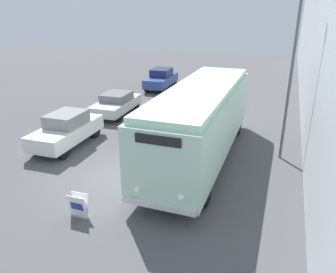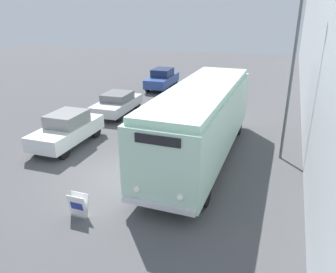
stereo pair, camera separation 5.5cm
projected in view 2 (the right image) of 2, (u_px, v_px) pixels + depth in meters
ground_plane at (115, 176)px, 13.08m from camera, size 80.00×80.00×0.00m
building_wall_right at (315, 53)px, 18.05m from camera, size 0.30×60.00×7.94m
vintage_bus at (201, 119)px, 13.99m from camera, size 2.56×10.11×3.25m
sign_board at (78, 206)px, 10.45m from camera, size 0.64×0.30×0.79m
streetlamp at (295, 53)px, 13.01m from camera, size 0.36×0.36×7.24m
parked_car_near at (67, 129)px, 15.79m from camera, size 1.82×4.19×1.63m
parked_car_mid at (117, 103)px, 20.58m from camera, size 1.99×4.23×1.34m
parked_car_far at (162, 79)px, 27.15m from camera, size 1.90×4.48×1.63m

